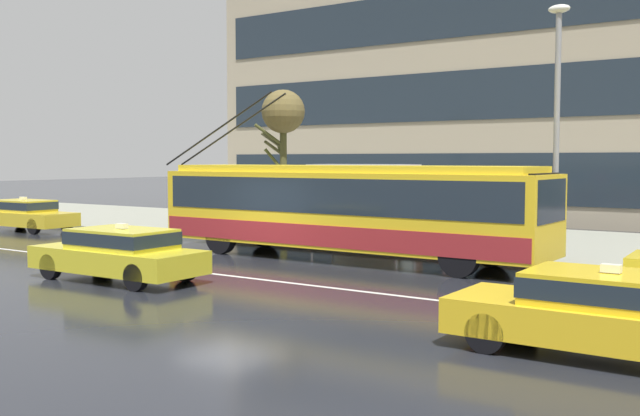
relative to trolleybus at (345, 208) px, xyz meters
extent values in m
plane|color=#21232A|center=(-1.83, -2.97, -1.53)|extent=(160.00, 160.00, 0.00)
cube|color=gray|center=(-1.83, 6.60, -1.46)|extent=(80.00, 10.00, 0.14)
cube|color=beige|center=(7.18, -1.69, -1.53)|extent=(0.44, 4.40, 0.01)
cube|color=beige|center=(8.08, -1.69, -1.53)|extent=(0.44, 4.40, 0.01)
cube|color=silver|center=(-1.83, -4.17, -1.53)|extent=(72.00, 0.14, 0.01)
cube|color=yellow|center=(-0.02, 0.00, -0.04)|extent=(12.15, 2.64, 2.14)
cube|color=yellow|center=(-0.02, 0.00, 1.13)|extent=(11.42, 2.39, 0.20)
cube|color=#1E2833|center=(-0.02, 0.00, 0.39)|extent=(11.67, 2.67, 0.99)
cube|color=maroon|center=(-0.02, 0.00, -0.73)|extent=(12.03, 2.67, 0.60)
cube|color=#1E2833|center=(5.99, -0.08, 0.39)|extent=(0.15, 2.18, 1.07)
cube|color=black|center=(5.84, -0.08, 0.93)|extent=(0.19, 1.88, 0.28)
cylinder|color=black|center=(-4.74, 0.42, 2.35)|extent=(4.63, 0.12, 2.29)
cylinder|color=black|center=(-4.75, -0.28, 2.35)|extent=(4.63, 0.12, 2.29)
cylinder|color=black|center=(4.12, 1.03, -1.01)|extent=(1.04, 0.31, 1.04)
cylinder|color=black|center=(4.09, -1.14, -1.01)|extent=(1.04, 0.31, 1.04)
cylinder|color=black|center=(-3.88, 1.14, -1.01)|extent=(1.04, 0.31, 1.04)
cylinder|color=black|center=(-3.91, -1.03, -1.01)|extent=(1.04, 0.31, 1.04)
cube|color=yellow|center=(-2.63, -6.20, -1.02)|extent=(4.57, 1.86, 0.55)
cube|color=yellow|center=(-2.45, -6.19, -0.51)|extent=(2.48, 1.57, 0.48)
cube|color=#1E2833|center=(-2.45, -6.19, -0.48)|extent=(2.52, 1.59, 0.31)
cube|color=silver|center=(-2.45, -6.19, -0.20)|extent=(0.28, 0.17, 0.12)
cylinder|color=black|center=(-4.11, -7.01, -1.22)|extent=(0.62, 0.21, 0.62)
cylinder|color=black|center=(-4.14, -5.44, -1.22)|extent=(0.62, 0.21, 0.62)
cylinder|color=black|center=(-1.12, -6.96, -1.22)|extent=(0.62, 0.21, 0.62)
cylinder|color=black|center=(-1.15, -5.38, -1.22)|extent=(0.62, 0.21, 0.62)
cube|color=yellow|center=(8.72, -6.76, -1.02)|extent=(4.34, 1.77, 0.55)
cube|color=yellow|center=(8.90, -6.76, -0.51)|extent=(2.34, 1.52, 0.48)
cube|color=#1E2833|center=(8.90, -6.76, -0.48)|extent=(2.39, 1.54, 0.31)
cube|color=silver|center=(8.90, -6.76, -0.20)|extent=(0.28, 0.16, 0.12)
cylinder|color=black|center=(7.29, -7.55, -1.22)|extent=(0.62, 0.20, 0.62)
cylinder|color=black|center=(7.29, -5.98, -1.22)|extent=(0.62, 0.20, 0.62)
cube|color=yellow|center=(-15.56, 0.01, -1.02)|extent=(4.71, 1.84, 0.55)
cube|color=yellow|center=(-15.75, 0.01, -0.51)|extent=(2.55, 1.55, 0.48)
cube|color=#1E2833|center=(-15.75, 0.01, -0.48)|extent=(2.60, 1.57, 0.31)
cube|color=silver|center=(-15.75, 0.01, -0.20)|extent=(0.28, 0.17, 0.12)
cylinder|color=black|center=(-14.04, 0.82, -1.22)|extent=(0.62, 0.21, 0.62)
cylinder|color=black|center=(-14.01, -0.72, -1.22)|extent=(0.62, 0.21, 0.62)
cylinder|color=black|center=(-17.12, 0.74, -1.22)|extent=(0.62, 0.21, 0.62)
cylinder|color=gray|center=(0.24, 2.73, -0.11)|extent=(0.08, 0.08, 2.55)
cylinder|color=gray|center=(-3.08, 2.73, -0.11)|extent=(0.08, 0.08, 2.55)
cylinder|color=gray|center=(0.24, 4.05, -0.11)|extent=(0.08, 0.08, 2.55)
cylinder|color=gray|center=(-3.08, 4.05, -0.11)|extent=(0.08, 0.08, 2.55)
cube|color=#99ADB2|center=(-1.42, 4.05, -0.06)|extent=(3.15, 0.04, 2.04)
cube|color=#B2B2B7|center=(-1.42, 3.39, 1.20)|extent=(3.62, 1.62, 0.08)
cube|color=brown|center=(-1.42, 3.72, -0.94)|extent=(2.32, 0.36, 0.08)
cylinder|color=brown|center=(0.12, 4.49, -0.95)|extent=(0.14, 0.14, 0.88)
cylinder|color=brown|center=(0.16, 4.64, -0.95)|extent=(0.14, 0.14, 0.88)
cylinder|color=gray|center=(0.14, 4.57, -0.21)|extent=(0.44, 0.44, 0.59)
sphere|color=tan|center=(0.14, 4.57, 0.19)|extent=(0.22, 0.22, 0.22)
cone|color=black|center=(0.17, 4.68, 0.49)|extent=(1.37, 1.37, 0.30)
cylinder|color=#333333|center=(0.17, 4.68, -0.04)|extent=(0.02, 0.02, 0.76)
cylinder|color=#524652|center=(1.56, 3.55, -0.97)|extent=(0.14, 0.14, 0.84)
cylinder|color=#524652|center=(1.67, 3.66, -0.97)|extent=(0.14, 0.14, 0.84)
cylinder|color=#3E322D|center=(1.62, 3.60, -0.24)|extent=(0.51, 0.51, 0.61)
sphere|color=tan|center=(1.62, 3.60, 0.18)|extent=(0.22, 0.22, 0.22)
cone|color=#D2296A|center=(1.70, 3.69, 0.47)|extent=(1.38, 1.38, 0.30)
cylinder|color=#333333|center=(1.70, 3.69, -0.06)|extent=(0.02, 0.02, 0.77)
cylinder|color=gray|center=(5.39, 2.41, 2.00)|extent=(0.16, 0.16, 6.78)
ellipsoid|color=silver|center=(5.39, 2.41, 5.51)|extent=(0.60, 0.32, 0.24)
cylinder|color=#4C4C25|center=(-5.91, 4.85, 0.64)|extent=(0.27, 0.27, 4.07)
cylinder|color=#4C4E27|center=(-6.26, 4.41, 2.35)|extent=(0.84, 1.01, 0.91)
cylinder|color=#4B501F|center=(-6.23, 4.68, 1.37)|extent=(0.78, 0.49, 0.95)
cylinder|color=#4C4C2D|center=(-6.49, 4.92, 2.14)|extent=(1.23, 0.25, 0.71)
cylinder|color=#464F25|center=(-6.27, 5.13, 1.77)|extent=(0.86, 0.69, 0.83)
cylinder|color=brown|center=(-6.41, 4.91, 1.85)|extent=(1.07, 0.24, 0.64)
sphere|color=brown|center=(-5.91, 4.85, 3.28)|extent=(1.70, 1.70, 1.70)
cube|color=tan|center=(-4.67, 19.20, 7.95)|extent=(23.59, 11.29, 18.96)
cube|color=#1E2833|center=(-4.67, 13.52, 0.56)|extent=(22.17, 0.06, 2.28)
cube|color=#1E2833|center=(-4.67, 13.52, 4.35)|extent=(22.17, 0.06, 2.28)
cube|color=#1E2833|center=(-4.67, 13.52, 8.14)|extent=(22.17, 0.06, 2.28)
camera|label=1|loc=(11.31, -17.93, 1.40)|focal=40.83mm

